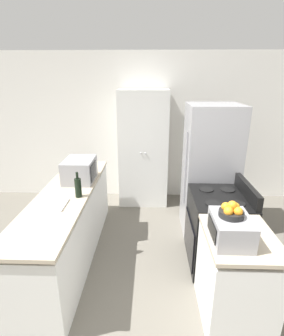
{
  "coord_description": "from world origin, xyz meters",
  "views": [
    {
      "loc": [
        0.11,
        -1.49,
        2.19
      ],
      "look_at": [
        0.0,
        1.75,
        1.05
      ],
      "focal_mm": 28.0,
      "sensor_mm": 36.0,
      "label": 1
    }
  ],
  "objects_px": {
    "stove": "(217,230)",
    "microwave": "(80,170)",
    "fruit_bowl": "(232,211)",
    "toaster_oven": "(231,229)",
    "pantry_cabinet": "(143,149)",
    "wine_bottle": "(78,187)",
    "refrigerator": "(210,171)"
  },
  "relations": [
    {
      "from": "microwave",
      "to": "fruit_bowl",
      "type": "relative_size",
      "value": 2.39
    },
    {
      "from": "pantry_cabinet",
      "to": "stove",
      "type": "height_order",
      "value": "pantry_cabinet"
    },
    {
      "from": "stove",
      "to": "fruit_bowl",
      "type": "xyz_separation_m",
      "value": [
        -0.15,
        -0.83,
        0.7
      ]
    },
    {
      "from": "pantry_cabinet",
      "to": "fruit_bowl",
      "type": "xyz_separation_m",
      "value": [
        0.78,
        -2.49,
        0.16
      ]
    },
    {
      "from": "refrigerator",
      "to": "microwave",
      "type": "xyz_separation_m",
      "value": [
        -1.76,
        -0.33,
        0.11
      ]
    },
    {
      "from": "stove",
      "to": "wine_bottle",
      "type": "bearing_deg",
      "value": -178.04
    },
    {
      "from": "pantry_cabinet",
      "to": "fruit_bowl",
      "type": "bearing_deg",
      "value": -72.53
    },
    {
      "from": "pantry_cabinet",
      "to": "microwave",
      "type": "bearing_deg",
      "value": -123.23
    },
    {
      "from": "wine_bottle",
      "to": "pantry_cabinet",
      "type": "bearing_deg",
      "value": 68.11
    },
    {
      "from": "stove",
      "to": "wine_bottle",
      "type": "distance_m",
      "value": 1.71
    },
    {
      "from": "pantry_cabinet",
      "to": "wine_bottle",
      "type": "height_order",
      "value": "pantry_cabinet"
    },
    {
      "from": "stove",
      "to": "toaster_oven",
      "type": "bearing_deg",
      "value": -99.46
    },
    {
      "from": "pantry_cabinet",
      "to": "toaster_oven",
      "type": "relative_size",
      "value": 4.95
    },
    {
      "from": "wine_bottle",
      "to": "refrigerator",
      "type": "bearing_deg",
      "value": 26.48
    },
    {
      "from": "toaster_oven",
      "to": "fruit_bowl",
      "type": "bearing_deg",
      "value": 112.44
    },
    {
      "from": "pantry_cabinet",
      "to": "toaster_oven",
      "type": "height_order",
      "value": "pantry_cabinet"
    },
    {
      "from": "stove",
      "to": "refrigerator",
      "type": "bearing_deg",
      "value": 87.66
    },
    {
      "from": "stove",
      "to": "pantry_cabinet",
      "type": "bearing_deg",
      "value": 119.3
    },
    {
      "from": "wine_bottle",
      "to": "microwave",
      "type": "bearing_deg",
      "value": 102.28
    },
    {
      "from": "stove",
      "to": "toaster_oven",
      "type": "xyz_separation_m",
      "value": [
        -0.14,
        -0.85,
        0.55
      ]
    },
    {
      "from": "toaster_oven",
      "to": "fruit_bowl",
      "type": "xyz_separation_m",
      "value": [
        -0.01,
        0.01,
        0.16
      ]
    },
    {
      "from": "microwave",
      "to": "wine_bottle",
      "type": "relative_size",
      "value": 1.63
    },
    {
      "from": "refrigerator",
      "to": "wine_bottle",
      "type": "xyz_separation_m",
      "value": [
        -1.65,
        -0.82,
        0.08
      ]
    },
    {
      "from": "pantry_cabinet",
      "to": "refrigerator",
      "type": "relative_size",
      "value": 1.08
    },
    {
      "from": "stove",
      "to": "microwave",
      "type": "xyz_separation_m",
      "value": [
        -1.73,
        0.44,
        0.58
      ]
    },
    {
      "from": "microwave",
      "to": "toaster_oven",
      "type": "relative_size",
      "value": 1.2
    },
    {
      "from": "stove",
      "to": "microwave",
      "type": "distance_m",
      "value": 1.88
    },
    {
      "from": "stove",
      "to": "fruit_bowl",
      "type": "bearing_deg",
      "value": -100.04
    },
    {
      "from": "wine_bottle",
      "to": "toaster_oven",
      "type": "relative_size",
      "value": 0.74
    },
    {
      "from": "fruit_bowl",
      "to": "wine_bottle",
      "type": "bearing_deg",
      "value": 152.22
    },
    {
      "from": "stove",
      "to": "wine_bottle",
      "type": "xyz_separation_m",
      "value": [
        -1.62,
        -0.06,
        0.55
      ]
    },
    {
      "from": "microwave",
      "to": "fruit_bowl",
      "type": "distance_m",
      "value": 2.04
    }
  ]
}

